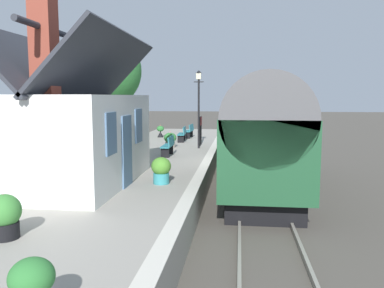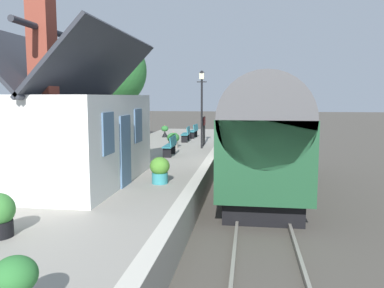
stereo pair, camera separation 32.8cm
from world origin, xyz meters
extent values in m
plane|color=#4C473F|center=(0.00, 0.00, 0.00)|extent=(160.00, 160.00, 0.00)
cube|color=gray|center=(0.00, 3.77, 0.48)|extent=(32.00, 5.54, 0.96)
cube|color=beige|center=(0.00, 1.18, 0.97)|extent=(32.00, 0.36, 0.02)
cube|color=gray|center=(0.00, -1.62, 0.07)|extent=(52.00, 0.08, 0.14)
cube|color=gray|center=(0.00, -0.18, 0.07)|extent=(52.00, 0.08, 0.14)
cube|color=black|center=(-0.28, -0.90, 0.35)|extent=(9.93, 2.29, 0.70)
cube|color=#1E4C2D|center=(-0.28, -0.90, 1.85)|extent=(10.79, 2.70, 2.30)
cylinder|color=#515154|center=(-0.28, -0.90, 3.00)|extent=(10.79, 2.65, 2.65)
cube|color=black|center=(-0.28, 0.47, 2.14)|extent=(9.17, 0.03, 0.80)
cylinder|color=black|center=(2.96, -0.90, 0.35)|extent=(0.70, 2.16, 0.70)
cylinder|color=black|center=(-3.52, -0.90, 0.35)|extent=(0.70, 2.16, 0.70)
cube|color=black|center=(5.14, -0.90, 2.25)|extent=(0.04, 2.16, 0.90)
cylinder|color=#F2EDCC|center=(5.16, -0.90, 1.27)|extent=(0.06, 0.24, 0.24)
cube|color=red|center=(5.20, -0.90, 0.82)|extent=(0.16, 2.56, 0.24)
cube|color=white|center=(-4.66, 4.78, 2.31)|extent=(5.66, 3.22, 2.70)
cube|color=#2D3038|center=(-4.66, 3.98, 4.50)|extent=(6.16, 1.85, 1.92)
cube|color=#2D3038|center=(-4.66, 5.58, 4.50)|extent=(6.16, 1.85, 1.92)
cylinder|color=#2D3038|center=(-4.66, 4.78, 5.33)|extent=(6.16, 0.16, 0.16)
cube|color=brown|center=(-6.43, 4.78, 5.05)|extent=(0.56, 0.56, 2.77)
cube|color=slate|center=(-4.85, 3.15, 2.01)|extent=(0.90, 0.06, 2.10)
cube|color=slate|center=(-6.25, 3.15, 2.66)|extent=(0.80, 0.05, 1.10)
cube|color=slate|center=(-3.45, 3.15, 2.66)|extent=(0.80, 0.05, 1.10)
cube|color=#26727F|center=(1.21, 3.07, 1.41)|extent=(1.40, 0.42, 0.06)
cube|color=#26727F|center=(1.22, 2.89, 1.64)|extent=(1.40, 0.12, 0.40)
cube|color=black|center=(0.65, 3.06, 1.18)|extent=(0.06, 0.36, 0.44)
cube|color=black|center=(1.77, 3.07, 1.18)|extent=(0.06, 0.36, 0.44)
cube|color=#26727F|center=(9.03, 3.10, 1.41)|extent=(1.42, 0.46, 0.06)
cube|color=#26727F|center=(9.02, 2.92, 1.64)|extent=(1.40, 0.17, 0.40)
cube|color=black|center=(8.47, 3.12, 1.18)|extent=(0.08, 0.36, 0.44)
cube|color=black|center=(9.59, 3.07, 1.18)|extent=(0.08, 0.36, 0.44)
cube|color=#26727F|center=(6.89, 3.25, 1.41)|extent=(1.42, 0.47, 0.06)
cube|color=#26727F|center=(6.90, 3.07, 1.64)|extent=(1.40, 0.17, 0.40)
cube|color=black|center=(6.33, 3.22, 1.18)|extent=(0.08, 0.36, 0.44)
cube|color=black|center=(7.45, 3.27, 1.18)|extent=(0.08, 0.36, 0.44)
cone|color=black|center=(9.22, 4.99, 1.16)|extent=(0.41, 0.41, 0.40)
cylinder|color=black|center=(9.22, 4.99, 0.99)|extent=(0.22, 0.22, 0.06)
ellipsoid|color=#2D7233|center=(9.22, 4.99, 1.53)|extent=(0.47, 0.47, 0.38)
cone|color=#D4654D|center=(9.22, 4.99, 1.69)|extent=(0.10, 0.10, 0.19)
cylinder|color=black|center=(-9.39, 4.21, 1.12)|extent=(0.52, 0.52, 0.31)
ellipsoid|color=#3D8438|center=(-9.39, 4.21, 1.49)|extent=(0.63, 0.63, 0.63)
cone|color=#C8297A|center=(-9.39, 4.21, 1.71)|extent=(0.13, 0.13, 0.25)
cylinder|color=teal|center=(-4.42, 2.21, 1.13)|extent=(0.49, 0.49, 0.33)
ellipsoid|color=#4C8C2D|center=(-4.42, 2.21, 1.51)|extent=(0.61, 0.61, 0.55)
ellipsoid|color=#2D7233|center=(-11.89, 2.28, 1.49)|extent=(0.54, 0.54, 0.46)
cylinder|color=gray|center=(4.13, 3.44, 1.11)|extent=(0.52, 0.52, 0.28)
ellipsoid|color=#2D7233|center=(4.13, 3.44, 1.48)|extent=(0.65, 0.65, 0.53)
cone|color=#E25F7E|center=(4.13, 3.44, 1.71)|extent=(0.13, 0.13, 0.26)
cylinder|color=gray|center=(2.75, 5.08, 1.14)|extent=(0.42, 0.42, 0.35)
ellipsoid|color=#4C8C2D|center=(2.75, 5.08, 1.52)|extent=(0.60, 0.60, 0.70)
cone|color=#D6374F|center=(2.75, 5.08, 1.73)|extent=(0.11, 0.11, 0.24)
cylinder|color=black|center=(3.99, 1.93, 2.73)|extent=(0.10, 0.10, 3.54)
cylinder|color=black|center=(3.99, 1.93, 4.35)|extent=(0.05, 0.50, 0.05)
cube|color=beige|center=(3.99, 1.93, 4.64)|extent=(0.24, 0.24, 0.32)
cone|color=black|center=(3.99, 1.93, 4.86)|extent=(0.32, 0.32, 0.14)
cylinder|color=black|center=(4.98, 1.96, 1.51)|extent=(0.06, 0.06, 1.10)
cylinder|color=black|center=(5.58, 1.96, 1.51)|extent=(0.06, 0.06, 1.10)
cube|color=maroon|center=(5.28, 1.96, 2.28)|extent=(0.90, 0.06, 0.44)
cube|color=black|center=(5.28, 1.96, 2.28)|extent=(0.96, 0.03, 0.50)
cylinder|color=#4C3828|center=(5.72, 9.69, 1.71)|extent=(0.38, 0.38, 3.43)
ellipsoid|color=#3D8438|center=(5.72, 9.69, 4.58)|extent=(3.27, 3.42, 3.30)
cylinder|color=#4C3828|center=(11.16, 9.41, 1.78)|extent=(0.43, 0.43, 3.56)
ellipsoid|color=#2D7233|center=(11.16, 9.41, 5.42)|extent=(5.15, 5.33, 5.31)
camera|label=1|loc=(-16.09, -0.14, 3.62)|focal=36.98mm
camera|label=2|loc=(-16.04, -0.46, 3.62)|focal=36.98mm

